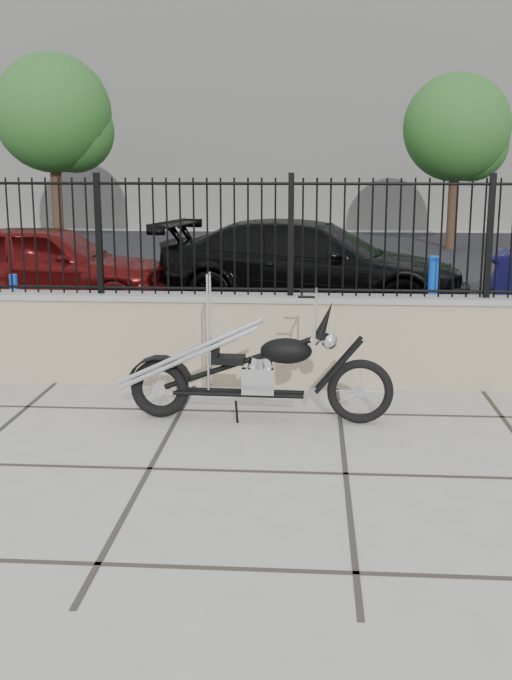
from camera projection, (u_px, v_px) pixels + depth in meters
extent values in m
plane|color=#99968E|center=(150.00, 469.00, 6.10)|extent=(90.00, 90.00, 0.00)
plane|color=black|center=(259.00, 267.00, 18.28)|extent=(30.00, 30.00, 0.00)
cube|color=gray|center=(196.00, 339.00, 8.43)|extent=(14.00, 0.36, 0.96)
cube|color=black|center=(194.00, 237.00, 8.20)|extent=(14.00, 0.08, 1.20)
cube|color=beige|center=(283.00, 121.00, 31.06)|extent=(22.00, 6.00, 8.00)
imported|color=#500C0B|center=(48.00, 265.00, 12.91)|extent=(4.16, 1.83, 1.39)
imported|color=black|center=(311.00, 266.00, 12.65)|extent=(5.27, 3.00, 1.44)
cylinder|color=#0E27D9|center=(15.00, 308.00, 10.46)|extent=(0.14, 0.14, 0.89)
cylinder|color=#0B13AE|center=(432.00, 299.00, 10.40)|extent=(0.17, 0.17, 1.13)
cylinder|color=#382619|center=(57.00, 193.00, 22.53)|extent=(0.31, 0.31, 3.05)
sphere|color=#2A702F|center=(52.00, 107.00, 22.03)|extent=(3.26, 3.26, 3.26)
cylinder|color=#382619|center=(453.00, 200.00, 21.97)|extent=(0.27, 0.27, 2.71)
sphere|color=#355D23|center=(457.00, 122.00, 21.52)|extent=(2.90, 2.90, 2.90)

